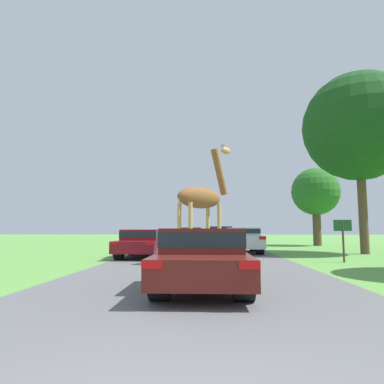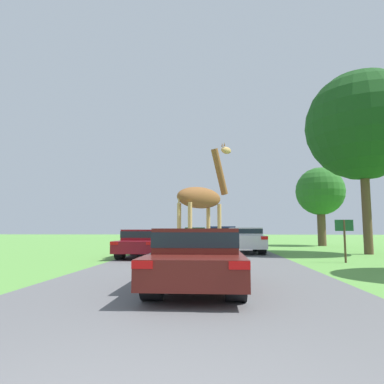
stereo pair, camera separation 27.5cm
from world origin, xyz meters
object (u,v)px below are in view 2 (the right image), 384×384
object	(u,v)px
car_queue_left	(222,236)
tree_left_edge	(362,126)
car_lead_maroon	(197,256)
car_queue_right	(245,239)
sign_post	(344,233)
tree_centre_back	(320,192)
giraffe_near_road	(202,199)
car_far_ahead	(195,235)
car_verge_right	(143,242)

from	to	relation	value
car_queue_left	tree_left_edge	world-z (taller)	tree_left_edge
tree_left_edge	car_lead_maroon	bearing A→B (deg)	-127.65
car_queue_right	sign_post	size ratio (longest dim) A/B	2.54
car_lead_maroon	sign_post	size ratio (longest dim) A/B	2.60
car_lead_maroon	tree_centre_back	world-z (taller)	tree_centre_back
car_queue_left	giraffe_near_road	bearing A→B (deg)	-95.06
giraffe_near_road	tree_left_edge	distance (m)	10.84
car_queue_right	car_far_ahead	world-z (taller)	car_far_ahead
car_queue_left	sign_post	world-z (taller)	sign_post
tree_left_edge	sign_post	size ratio (longest dim) A/B	5.89
giraffe_near_road	car_queue_right	world-z (taller)	giraffe_near_road
car_queue_right	car_far_ahead	distance (m)	11.36
tree_left_edge	car_verge_right	bearing A→B (deg)	-167.59
giraffe_near_road	sign_post	world-z (taller)	giraffe_near_road
tree_left_edge	sign_post	bearing A→B (deg)	-121.82
car_queue_right	car_queue_left	distance (m)	5.80
giraffe_near_road	car_lead_maroon	world-z (taller)	giraffe_near_road
car_queue_right	tree_centre_back	world-z (taller)	tree_centre_back
sign_post	car_verge_right	bearing A→B (deg)	165.44
car_lead_maroon	tree_centre_back	size ratio (longest dim) A/B	0.70
car_lead_maroon	car_verge_right	distance (m)	8.85
car_verge_right	sign_post	bearing A→B (deg)	-14.56
car_queue_left	car_verge_right	distance (m)	9.72
car_queue_right	car_verge_right	bearing A→B (deg)	-147.40
car_lead_maroon	car_queue_right	size ratio (longest dim) A/B	1.02
car_verge_right	tree_left_edge	size ratio (longest dim) A/B	0.45
car_queue_left	tree_left_edge	size ratio (longest dim) A/B	0.48
giraffe_near_road	car_far_ahead	size ratio (longest dim) A/B	1.20
car_far_ahead	tree_centre_back	size ratio (longest dim) A/B	0.66
giraffe_near_road	car_queue_left	bearing A→B (deg)	130.27
car_lead_maroon	tree_left_edge	bearing A→B (deg)	52.35
car_queue_right	tree_left_edge	xyz separation A→B (m)	(6.29, -0.72, 6.08)
tree_centre_back	car_verge_right	bearing A→B (deg)	-135.48
car_queue_right	car_verge_right	distance (m)	5.97
car_queue_left	car_verge_right	bearing A→B (deg)	-113.66
car_lead_maroon	tree_left_edge	distance (m)	14.99
sign_post	car_queue_left	bearing A→B (deg)	112.17
car_lead_maroon	car_queue_left	world-z (taller)	car_queue_left
tree_left_edge	tree_centre_back	distance (m)	9.42
car_verge_right	sign_post	distance (m)	8.71
car_lead_maroon	sign_post	bearing A→B (deg)	48.45
car_queue_left	sign_post	distance (m)	11.98
car_far_ahead	sign_post	distance (m)	17.61
car_queue_left	car_far_ahead	world-z (taller)	car_queue_left
car_far_ahead	tree_left_edge	size ratio (longest dim) A/B	0.42
car_lead_maroon	car_queue_right	bearing A→B (deg)	79.89
car_queue_left	car_verge_right	world-z (taller)	car_queue_left
car_queue_right	sign_post	world-z (taller)	sign_post
car_lead_maroon	car_queue_right	xyz separation A→B (m)	(2.06, 11.56, 0.04)
giraffe_near_road	car_lead_maroon	xyz separation A→B (m)	(0.10, -5.63, -1.76)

